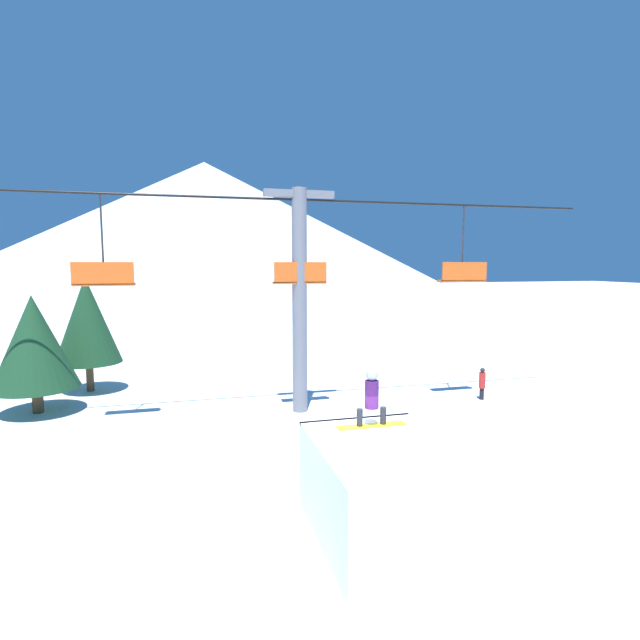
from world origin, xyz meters
The scene contains 8 objects.
ground_plane centered at (0.00, 0.00, 0.00)m, with size 220.00×220.00×0.00m, color white.
mountain_ridge centered at (0.00, 76.50, 10.73)m, with size 84.41×84.41×21.46m.
snow_ramp centered at (0.40, -0.55, 0.92)m, with size 2.48×3.33×1.84m.
snowboarder centered at (0.53, 0.45, 2.44)m, with size 1.47×0.28×1.22m.
chairlift centered at (0.65, 7.79, 4.37)m, with size 21.88×0.51×7.68m.
pine_tree_near centered at (-8.21, 9.94, 2.48)m, with size 2.82×2.82×4.11m.
pine_tree_far centered at (-6.99, 12.65, 2.90)m, with size 2.55×2.55×4.65m.
distant_skier centered at (7.66, 7.47, 0.67)m, with size 0.24×0.24×1.23m.
Camera 1 is at (-3.03, -8.87, 5.18)m, focal length 28.00 mm.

